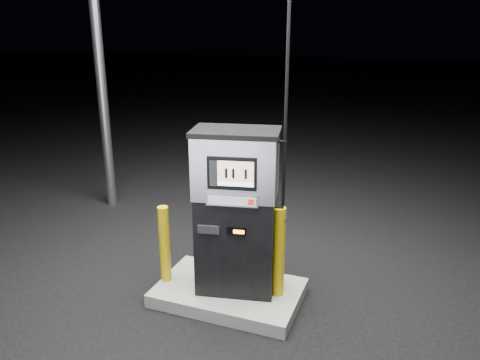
% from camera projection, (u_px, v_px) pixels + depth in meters
% --- Properties ---
extents(ground, '(80.00, 80.00, 0.00)m').
position_uv_depth(ground, '(229.00, 298.00, 5.32)').
color(ground, black).
rests_on(ground, ground).
extents(pump_island, '(1.60, 1.00, 0.15)m').
position_uv_depth(pump_island, '(229.00, 293.00, 5.30)').
color(pump_island, gray).
rests_on(pump_island, ground).
extents(fuel_dispenser, '(1.04, 0.71, 3.76)m').
position_uv_depth(fuel_dispenser, '(236.00, 211.00, 4.96)').
color(fuel_dispenser, black).
rests_on(fuel_dispenser, pump_island).
extents(bollard_left, '(0.14, 0.14, 0.90)m').
position_uv_depth(bollard_left, '(165.00, 244.00, 5.29)').
color(bollard_left, gold).
rests_on(bollard_left, pump_island).
extents(bollard_right, '(0.14, 0.14, 1.02)m').
position_uv_depth(bollard_right, '(278.00, 252.00, 4.98)').
color(bollard_right, gold).
rests_on(bollard_right, pump_island).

